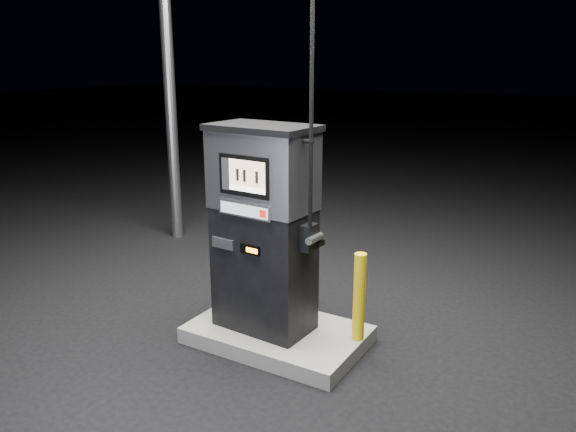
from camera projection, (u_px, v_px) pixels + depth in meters
The scene contains 5 objects.
ground at pixel (278, 341), 5.31m from camera, with size 80.00×80.00×0.00m, color black.
pump_island at pixel (278, 334), 5.29m from camera, with size 1.60×1.00×0.15m, color slate.
fuel_dispenser at pixel (264, 228), 5.04m from camera, with size 1.05×0.61×3.92m.
bollard_left at pixel (218, 269), 5.59m from camera, with size 0.11×0.11×0.82m, color yellow.
bollard_right at pixel (359, 297), 4.95m from camera, with size 0.11×0.11×0.81m, color yellow.
Camera 1 is at (2.53, -4.07, 2.59)m, focal length 35.00 mm.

